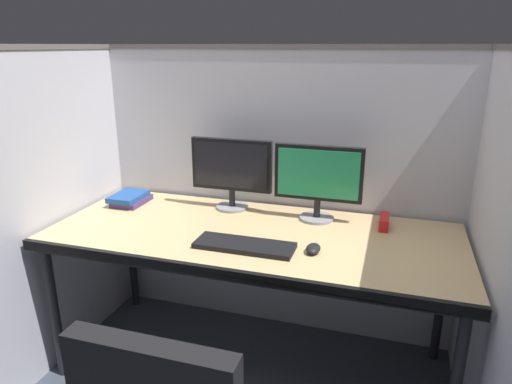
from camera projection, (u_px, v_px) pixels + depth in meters
cubicle_partition_rear at (277, 194)px, 2.52m from camera, size 2.21×0.06×1.57m
cubicle_partition_left at (59, 207)px, 2.30m from camera, size 0.06×1.41×1.57m
cubicle_partition_right at (493, 260)px, 1.74m from camera, size 0.06×1.41×1.57m
desk at (252, 243)px, 2.13m from camera, size 1.90×0.80×0.74m
monitor_left at (231, 169)px, 2.37m from camera, size 0.43×0.17×0.37m
monitor_right at (318, 178)px, 2.22m from camera, size 0.43×0.17×0.37m
keyboard_main at (245, 245)px, 1.96m from camera, size 0.43×0.15×0.02m
computer_mouse at (313, 249)px, 1.92m from camera, size 0.06×0.10×0.04m
book_stack at (130, 199)px, 2.50m from camera, size 0.16×0.23×0.06m
red_stapler at (384, 222)px, 2.18m from camera, size 0.04×0.15×0.06m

